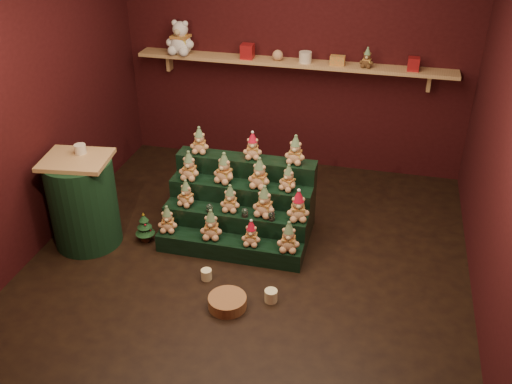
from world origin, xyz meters
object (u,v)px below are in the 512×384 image
(mini_christmas_tree, at_px, (145,227))
(wicker_basket, at_px, (227,302))
(snow_globe_c, at_px, (271,216))
(riser_tier_front, at_px, (229,248))
(snow_globe_a, at_px, (210,208))
(white_bear, at_px, (180,33))
(brown_bear, at_px, (367,58))
(mug_left, at_px, (206,274))
(side_table, at_px, (83,201))
(snow_globe_b, at_px, (245,212))
(mug_right, at_px, (271,296))

(mini_christmas_tree, xyz_separation_m, wicker_basket, (1.06, -0.74, -0.11))
(snow_globe_c, bearing_deg, mini_christmas_tree, -174.74)
(riser_tier_front, height_order, snow_globe_a, snow_globe_a)
(white_bear, xyz_separation_m, brown_bear, (2.12, -0.00, -0.14))
(mug_left, bearing_deg, brown_bear, 64.13)
(snow_globe_a, bearing_deg, side_table, -167.75)
(wicker_basket, bearing_deg, brown_bear, 72.36)
(snow_globe_b, relative_size, white_bear, 0.18)
(mini_christmas_tree, relative_size, mug_right, 2.93)
(wicker_basket, bearing_deg, snow_globe_c, 77.88)
(riser_tier_front, bearing_deg, side_table, -176.14)
(white_bear, relative_size, brown_bear, 2.29)
(riser_tier_front, distance_m, white_bear, 2.66)
(snow_globe_a, xyz_separation_m, brown_bear, (1.25, 1.76, 1.02))
(brown_bear, bearing_deg, mug_right, -94.86)
(snow_globe_a, distance_m, mug_left, 0.66)
(snow_globe_a, bearing_deg, mug_left, -76.44)
(riser_tier_front, height_order, mini_christmas_tree, mini_christmas_tree)
(side_table, distance_m, mug_right, 2.02)
(snow_globe_b, height_order, snow_globe_c, snow_globe_c)
(mini_christmas_tree, relative_size, white_bear, 0.68)
(white_bear, bearing_deg, wicker_basket, -59.00)
(snow_globe_c, relative_size, mini_christmas_tree, 0.28)
(riser_tier_front, distance_m, snow_globe_c, 0.51)
(snow_globe_a, relative_size, mini_christmas_tree, 0.26)
(mug_right, bearing_deg, brown_bear, 78.65)
(mini_christmas_tree, distance_m, mug_right, 1.52)
(white_bear, bearing_deg, side_table, -93.80)
(side_table, height_order, mini_christmas_tree, side_table)
(side_table, bearing_deg, snow_globe_b, 2.09)
(mini_christmas_tree, relative_size, brown_bear, 1.55)
(mug_left, bearing_deg, snow_globe_c, 49.25)
(snow_globe_b, distance_m, mug_left, 0.69)
(snow_globe_b, xyz_separation_m, mini_christmas_tree, (-0.99, -0.11, -0.25))
(snow_globe_c, distance_m, brown_bear, 2.14)
(snow_globe_c, height_order, white_bear, white_bear)
(snow_globe_b, bearing_deg, wicker_basket, -85.27)
(mug_right, xyz_separation_m, white_bear, (-1.62, 2.46, 1.50))
(snow_globe_b, bearing_deg, mug_right, -59.61)
(mug_right, relative_size, wicker_basket, 0.34)
(mug_left, relative_size, wicker_basket, 0.30)
(mug_right, bearing_deg, snow_globe_b, 120.39)
(mug_left, xyz_separation_m, white_bear, (-1.00, 2.31, 1.51))
(brown_bear, bearing_deg, snow_globe_c, -103.73)
(snow_globe_a, relative_size, snow_globe_c, 0.92)
(snow_globe_c, relative_size, mug_right, 0.82)
(snow_globe_c, bearing_deg, snow_globe_b, 180.00)
(snow_globe_a, xyz_separation_m, side_table, (-1.17, -0.25, 0.05))
(mug_left, bearing_deg, snow_globe_b, 68.49)
(snow_globe_c, distance_m, mug_right, 0.80)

